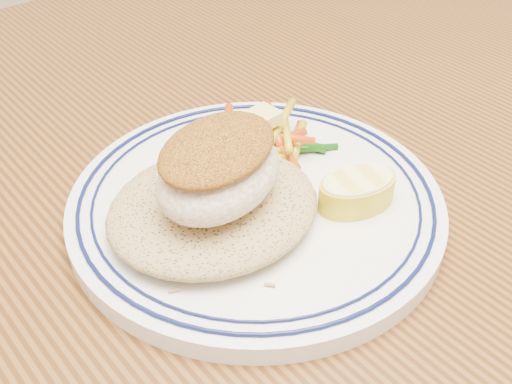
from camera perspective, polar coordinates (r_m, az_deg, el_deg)
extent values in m
cube|color=#45250D|center=(0.51, -7.11, -2.73)|extent=(1.50, 0.90, 0.04)
cylinder|color=#45250D|center=(1.33, 9.54, 5.66)|extent=(0.07, 0.07, 0.71)
cylinder|color=white|center=(0.48, 0.00, -1.18)|extent=(0.28, 0.28, 0.01)
torus|color=#0A113F|center=(0.47, 0.00, -0.38)|extent=(0.26, 0.26, 0.00)
torus|color=#0A113F|center=(0.47, 0.00, -0.38)|extent=(0.24, 0.24, 0.00)
ellipsoid|color=#A58952|center=(0.44, -3.82, -1.02)|extent=(0.15, 0.13, 0.03)
ellipsoid|color=#EEDFC5|center=(0.42, -3.31, 1.57)|extent=(0.12, 0.10, 0.04)
ellipsoid|color=#8A5716|center=(0.41, -3.46, 3.91)|extent=(0.11, 0.10, 0.02)
cylinder|color=gold|center=(0.52, 0.15, 3.97)|extent=(0.01, 0.05, 0.01)
cylinder|color=#12500A|center=(0.52, 4.52, 3.87)|extent=(0.05, 0.03, 0.01)
cylinder|color=#12500A|center=(0.52, 3.07, 4.39)|extent=(0.04, 0.05, 0.01)
cylinder|color=#CA400A|center=(0.53, 1.63, 5.05)|extent=(0.03, 0.05, 0.01)
cylinder|color=gold|center=(0.52, 3.76, 4.60)|extent=(0.04, 0.04, 0.01)
cylinder|color=#CA400A|center=(0.52, 3.48, 4.76)|extent=(0.05, 0.04, 0.01)
cylinder|color=#CA400A|center=(0.50, 1.30, 3.34)|extent=(0.04, 0.04, 0.01)
cylinder|color=#CA400A|center=(0.51, -1.10, 3.96)|extent=(0.06, 0.03, 0.01)
cylinder|color=gold|center=(0.49, 0.04, 2.98)|extent=(0.04, 0.04, 0.01)
cylinder|color=#CA400A|center=(0.51, -2.30, 3.87)|extent=(0.04, 0.04, 0.01)
cylinder|color=#12500A|center=(0.53, 0.11, 5.82)|extent=(0.05, 0.02, 0.01)
cylinder|color=#CA400A|center=(0.50, -1.85, 3.58)|extent=(0.04, 0.05, 0.01)
cylinder|color=#CA400A|center=(0.51, -2.79, 4.24)|extent=(0.06, 0.02, 0.01)
cylinder|color=#12500A|center=(0.51, 0.65, 4.41)|extent=(0.05, 0.01, 0.01)
cylinder|color=gold|center=(0.51, -0.30, 4.83)|extent=(0.05, 0.03, 0.01)
cylinder|color=#12500A|center=(0.53, -1.99, 5.79)|extent=(0.03, 0.06, 0.01)
cylinder|color=#CA400A|center=(0.53, -1.06, 6.03)|extent=(0.04, 0.05, 0.01)
cylinder|color=#12500A|center=(0.51, 0.08, 5.14)|extent=(0.04, 0.05, 0.01)
cylinder|color=gold|center=(0.50, -0.67, 4.00)|extent=(0.04, 0.04, 0.01)
cylinder|color=#CA400A|center=(0.50, 1.81, 4.60)|extent=(0.06, 0.01, 0.01)
cylinder|color=#CA400A|center=(0.50, 2.30, 3.93)|extent=(0.02, 0.05, 0.01)
cylinder|color=gold|center=(0.49, -0.80, 3.11)|extent=(0.06, 0.03, 0.01)
cylinder|color=#CA400A|center=(0.51, 0.64, 5.11)|extent=(0.02, 0.05, 0.01)
cylinder|color=#CA400A|center=(0.51, 1.94, 4.96)|extent=(0.04, 0.05, 0.01)
cylinder|color=#12500A|center=(0.49, -0.84, 3.25)|extent=(0.03, 0.06, 0.01)
cylinder|color=#CA400A|center=(0.52, 1.55, 6.11)|extent=(0.04, 0.06, 0.01)
cylinder|color=#CA400A|center=(0.51, -2.61, 5.65)|extent=(0.04, 0.05, 0.01)
cylinder|color=#12500A|center=(0.49, 0.00, 4.12)|extent=(0.02, 0.05, 0.01)
cylinder|color=gold|center=(0.51, -2.38, 5.59)|extent=(0.03, 0.05, 0.01)
cylinder|color=#CA400A|center=(0.50, -2.83, 4.85)|extent=(0.03, 0.04, 0.01)
cylinder|color=#CA400A|center=(0.50, -0.60, 5.36)|extent=(0.03, 0.04, 0.01)
cylinder|color=gold|center=(0.52, 2.32, 6.30)|extent=(0.06, 0.04, 0.01)
cylinder|color=gold|center=(0.50, 2.76, 5.13)|extent=(0.04, 0.05, 0.01)
cylinder|color=#CA400A|center=(0.49, -2.29, 4.55)|extent=(0.02, 0.06, 0.01)
cube|color=#F7DB78|center=(0.50, 0.38, 6.53)|extent=(0.03, 0.02, 0.01)
torus|color=white|center=(0.46, 9.08, 1.11)|extent=(0.07, 0.07, 0.00)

